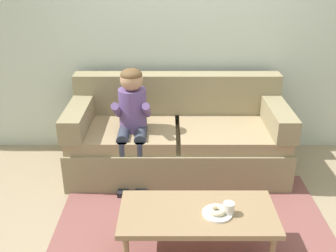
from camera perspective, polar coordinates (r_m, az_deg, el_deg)
ground at (r=3.44m, az=3.45°, el=-13.07°), size 10.00×10.00×0.00m
wall_back at (r=4.19m, az=2.86°, el=14.86°), size 8.00×0.10×2.80m
area_rug at (r=3.24m, az=3.70°, el=-15.66°), size 2.23×1.81×0.01m
couch at (r=3.98m, az=1.38°, el=-1.77°), size 2.11×0.90×0.92m
coffee_table at (r=2.86m, az=4.32°, el=-12.85°), size 1.10×0.52×0.40m
person_child at (r=3.67m, az=-5.15°, el=1.52°), size 0.34×0.58×1.10m
plate at (r=2.82m, az=7.15°, el=-12.40°), size 0.21×0.21×0.01m
donut at (r=2.81m, az=7.17°, el=-11.99°), size 0.17×0.17×0.04m
mug at (r=2.81m, az=8.77°, el=-11.70°), size 0.08×0.08×0.09m
toy_controller at (r=3.57m, az=12.95°, el=-11.63°), size 0.23×0.09×0.05m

